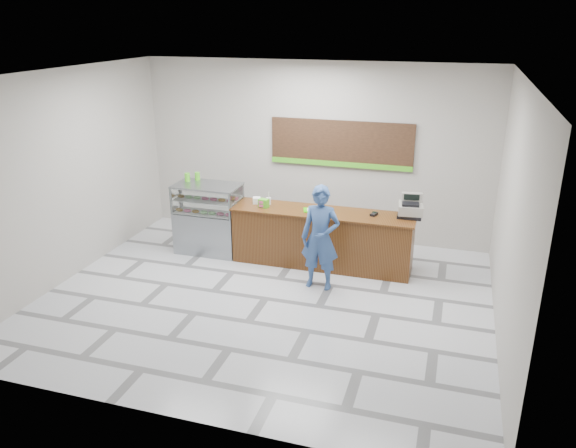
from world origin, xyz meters
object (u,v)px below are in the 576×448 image
(display_case, at_px, (209,218))
(customer, at_px, (320,238))
(sales_counter, at_px, (322,238))
(cash_register, at_px, (411,208))
(serving_tray, at_px, (313,210))

(display_case, distance_m, customer, 2.55)
(sales_counter, height_order, customer, customer)
(sales_counter, xyz_separation_m, display_case, (-2.22, -0.00, 0.16))
(display_case, relative_size, customer, 0.76)
(cash_register, bearing_deg, display_case, 176.26)
(sales_counter, xyz_separation_m, cash_register, (1.50, 0.19, 0.66))
(display_case, height_order, cash_register, cash_register)
(sales_counter, bearing_deg, cash_register, 7.10)
(serving_tray, relative_size, customer, 0.21)
(sales_counter, bearing_deg, serving_tray, -178.91)
(serving_tray, height_order, customer, customer)
(display_case, bearing_deg, sales_counter, 0.01)
(sales_counter, relative_size, cash_register, 6.89)
(cash_register, xyz_separation_m, customer, (-1.33, -1.05, -0.30))
(cash_register, distance_m, serving_tray, 1.70)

